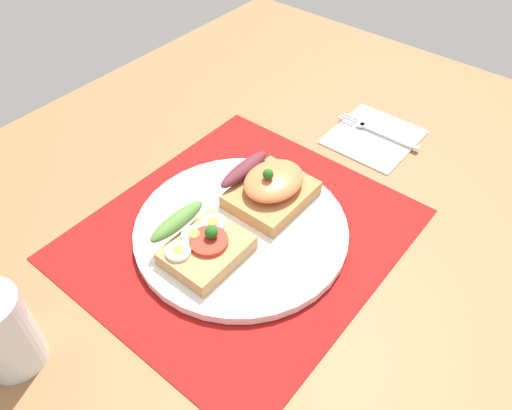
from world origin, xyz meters
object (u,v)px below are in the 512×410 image
(plate, at_px, (241,230))
(napkin, at_px, (374,136))
(sandwich_salmon, at_px, (271,187))
(drinking_glass, at_px, (2,332))
(fork, at_px, (376,130))
(sandwich_egg_tomato, at_px, (200,243))

(plate, relative_size, napkin, 2.02)
(sandwich_salmon, relative_size, napkin, 0.80)
(sandwich_salmon, distance_m, napkin, 0.23)
(sandwich_salmon, xyz_separation_m, napkin, (0.22, -0.03, -0.03))
(sandwich_salmon, relative_size, drinking_glass, 1.08)
(sandwich_salmon, distance_m, fork, 0.24)
(sandwich_egg_tomato, relative_size, napkin, 0.72)
(sandwich_salmon, height_order, napkin, sandwich_salmon)
(sandwich_egg_tomato, xyz_separation_m, drinking_glass, (-0.22, 0.06, 0.02))
(plate, relative_size, sandwich_egg_tomato, 2.82)
(sandwich_egg_tomato, height_order, drinking_glass, drinking_glass)
(napkin, bearing_deg, fork, 16.53)
(sandwich_egg_tomato, bearing_deg, napkin, -6.79)
(drinking_glass, bearing_deg, napkin, -9.90)
(sandwich_egg_tomato, distance_m, fork, 0.36)
(plate, height_order, napkin, plate)
(sandwich_egg_tomato, height_order, fork, sandwich_egg_tomato)
(napkin, height_order, drinking_glass, drinking_glass)
(plate, xyz_separation_m, sandwich_salmon, (0.06, 0.00, 0.03))
(napkin, bearing_deg, plate, 174.07)
(plate, height_order, fork, plate)
(plate, xyz_separation_m, sandwich_egg_tomato, (-0.06, 0.01, 0.02))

